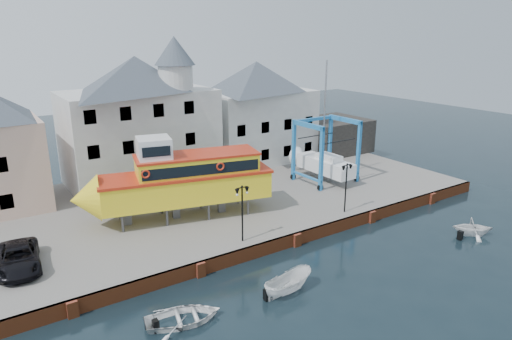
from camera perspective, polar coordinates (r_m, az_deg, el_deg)
ground at (r=34.74m, az=5.07°, el=-9.43°), size 140.00×140.00×0.00m
hardstanding at (r=42.94m, az=-4.07°, el=-3.39°), size 44.00×22.00×1.00m
quay_wall at (r=34.59m, az=4.99°, el=-8.62°), size 44.00×0.47×1.00m
building_white_main at (r=45.76m, az=-14.24°, el=6.30°), size 14.00×8.30×14.00m
building_white_right at (r=52.54m, az=0.05°, el=7.32°), size 12.00×8.00×11.20m
shed_dark at (r=57.80m, az=9.47°, el=4.34°), size 8.00×7.00×4.00m
lamp_post_left at (r=31.84m, az=-1.74°, el=-3.69°), size 1.12×0.32×4.20m
lamp_post_right at (r=37.77m, az=11.25°, el=-0.67°), size 1.12×0.32×4.20m
tour_boat at (r=36.42m, az=-10.11°, el=-1.27°), size 15.85×7.07×6.72m
travel_lift at (r=46.38m, az=8.08°, el=1.26°), size 5.60×7.86×11.81m
van at (r=32.81m, az=-27.52°, el=-9.73°), size 2.95×5.48×1.46m
motorboat_a at (r=29.12m, az=3.99°, el=-15.01°), size 3.78×1.75×1.41m
motorboat_c at (r=40.10m, az=25.35°, el=-7.36°), size 3.93×3.89×1.57m
motorboat_d at (r=26.85m, az=-9.03°, el=-18.27°), size 4.79×3.90×0.87m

